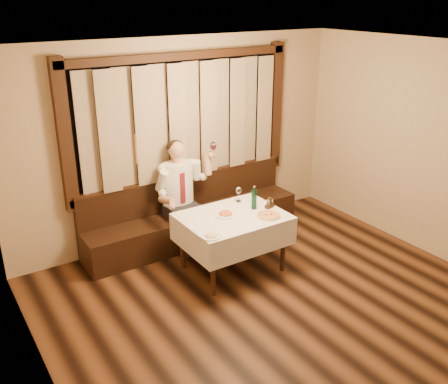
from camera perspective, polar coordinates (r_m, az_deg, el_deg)
room at (r=5.33m, az=5.42°, el=1.85°), size 5.01×6.01×2.81m
banquette at (r=7.14m, az=-3.60°, el=-3.07°), size 3.20×0.61×0.94m
dining_table at (r=6.20m, az=1.01°, el=-3.57°), size 1.27×0.97×0.76m
pizza at (r=6.15m, az=5.11°, el=-2.68°), size 0.30×0.30×0.03m
pasta_red at (r=6.15m, az=0.17°, el=-2.34°), size 0.27×0.27×0.09m
pasta_cream at (r=5.62m, az=-1.50°, el=-4.86°), size 0.23×0.23×0.08m
green_bottle at (r=6.30m, az=3.45°, el=-0.83°), size 0.07×0.07×0.31m
table_wine_glass at (r=6.51m, az=1.68°, el=0.11°), size 0.08×0.08×0.20m
cruet_caddy at (r=6.39m, az=5.24°, el=-1.37°), size 0.14×0.10×0.14m
seated_man at (r=6.75m, az=-4.94°, el=0.48°), size 0.85×0.63×1.50m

